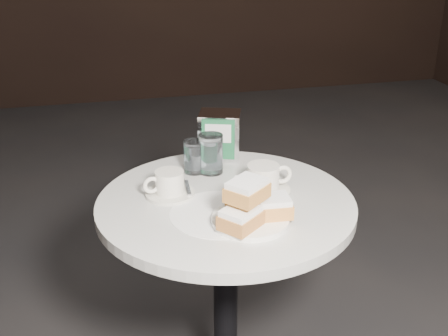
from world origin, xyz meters
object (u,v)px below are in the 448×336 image
(beignet_plate, at_px, (251,207))
(coffee_cup_left, at_px, (169,185))
(water_glass_right, at_px, (211,154))
(cafe_table, at_px, (226,262))
(coffee_cup_right, at_px, (263,180))
(napkin_dispenser, at_px, (220,135))
(water_glass_left, at_px, (194,157))

(beignet_plate, distance_m, coffee_cup_left, 0.27)
(coffee_cup_left, bearing_deg, water_glass_right, 30.33)
(cafe_table, relative_size, coffee_cup_right, 4.50)
(coffee_cup_left, relative_size, coffee_cup_right, 0.96)
(beignet_plate, distance_m, coffee_cup_right, 0.19)
(coffee_cup_left, distance_m, coffee_cup_right, 0.26)
(cafe_table, xyz_separation_m, coffee_cup_left, (-0.14, 0.06, 0.23))
(cafe_table, relative_size, coffee_cup_left, 4.69)
(water_glass_right, xyz_separation_m, napkin_dispenser, (0.05, 0.11, 0.02))
(cafe_table, height_order, coffee_cup_right, coffee_cup_right)
(beignet_plate, relative_size, water_glass_right, 2.14)
(napkin_dispenser, bearing_deg, water_glass_left, -118.45)
(cafe_table, distance_m, beignet_plate, 0.28)
(beignet_plate, bearing_deg, water_glass_left, 102.35)
(beignet_plate, relative_size, water_glass_left, 2.56)
(water_glass_right, bearing_deg, coffee_cup_right, -56.04)
(water_glass_left, xyz_separation_m, napkin_dispenser, (0.10, 0.09, 0.03))
(beignet_plate, bearing_deg, coffee_cup_left, 129.69)
(cafe_table, bearing_deg, napkin_dispenser, 79.64)
(beignet_plate, height_order, water_glass_left, beignet_plate)
(water_glass_left, bearing_deg, beignet_plate, -77.65)
(water_glass_right, relative_size, napkin_dispenser, 0.77)
(water_glass_right, bearing_deg, water_glass_left, 165.75)
(cafe_table, xyz_separation_m, beignet_plate, (0.03, -0.14, 0.24))
(napkin_dispenser, bearing_deg, beignet_plate, -74.63)
(cafe_table, relative_size, water_glass_left, 7.56)
(water_glass_left, relative_size, napkin_dispenser, 0.65)
(cafe_table, height_order, water_glass_right, water_glass_right)
(cafe_table, relative_size, water_glass_right, 6.33)
(cafe_table, xyz_separation_m, water_glass_right, (0.00, 0.19, 0.26))
(water_glass_right, bearing_deg, coffee_cup_left, -139.00)
(cafe_table, bearing_deg, water_glass_left, 103.25)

